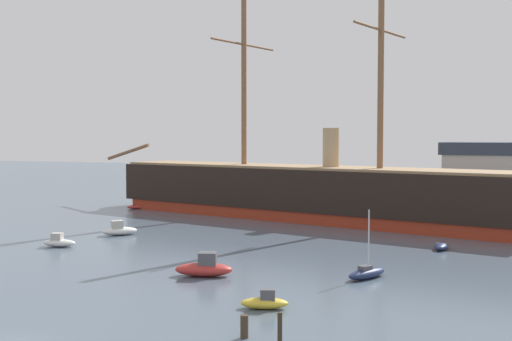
{
  "coord_description": "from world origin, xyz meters",
  "views": [
    {
      "loc": [
        23.4,
        -24.51,
        10.57
      ],
      "look_at": [
        -0.32,
        35.34,
        7.22
      ],
      "focal_mm": 45.07,
      "sensor_mm": 36.0,
      "label": 1
    }
  ],
  "objects_px": {
    "motorboat_foreground_right": "(265,302)",
    "dinghy_alongside_stern": "(441,246)",
    "mooring_piling_right_pair": "(244,327)",
    "dinghy_distant_centre": "(360,212)",
    "motorboat_near_centre": "(204,268)",
    "motorboat_alongside_bow": "(119,230)",
    "tall_ship": "(307,192)",
    "dinghy_far_left": "(136,207)",
    "motorboat_mid_left": "(59,242)",
    "sailboat_mid_right": "(367,273)",
    "mooring_piling_left_pair": "(280,330)"
  },
  "relations": [
    {
      "from": "motorboat_near_centre",
      "to": "mooring_piling_right_pair",
      "type": "bearing_deg",
      "value": -55.95
    },
    {
      "from": "motorboat_near_centre",
      "to": "motorboat_alongside_bow",
      "type": "xyz_separation_m",
      "value": [
        -17.63,
        15.06,
        -0.09
      ]
    },
    {
      "from": "tall_ship",
      "to": "dinghy_distant_centre",
      "type": "distance_m",
      "value": 10.44
    },
    {
      "from": "mooring_piling_right_pair",
      "to": "sailboat_mid_right",
      "type": "bearing_deg",
      "value": 79.6
    },
    {
      "from": "mooring_piling_right_pair",
      "to": "tall_ship",
      "type": "bearing_deg",
      "value": 103.26
    },
    {
      "from": "sailboat_mid_right",
      "to": "motorboat_alongside_bow",
      "type": "bearing_deg",
      "value": 158.9
    },
    {
      "from": "mooring_piling_left_pair",
      "to": "motorboat_alongside_bow",
      "type": "bearing_deg",
      "value": 134.88
    },
    {
      "from": "motorboat_near_centre",
      "to": "motorboat_alongside_bow",
      "type": "distance_m",
      "value": 23.19
    },
    {
      "from": "motorboat_foreground_right",
      "to": "mooring_piling_left_pair",
      "type": "height_order",
      "value": "mooring_piling_left_pair"
    },
    {
      "from": "motorboat_near_centre",
      "to": "motorboat_alongside_bow",
      "type": "height_order",
      "value": "motorboat_near_centre"
    },
    {
      "from": "motorboat_alongside_bow",
      "to": "mooring_piling_right_pair",
      "type": "distance_m",
      "value": 38.23
    },
    {
      "from": "tall_ship",
      "to": "motorboat_alongside_bow",
      "type": "xyz_separation_m",
      "value": [
        -14.96,
        -20.05,
        -3.01
      ]
    },
    {
      "from": "motorboat_foreground_right",
      "to": "motorboat_near_centre",
      "type": "distance_m",
      "value": 10.27
    },
    {
      "from": "motorboat_foreground_right",
      "to": "motorboat_near_centre",
      "type": "xyz_separation_m",
      "value": [
        -7.57,
        6.94,
        0.21
      ]
    },
    {
      "from": "motorboat_mid_left",
      "to": "motorboat_alongside_bow",
      "type": "relative_size",
      "value": 0.9
    },
    {
      "from": "tall_ship",
      "to": "dinghy_alongside_stern",
      "type": "distance_m",
      "value": 24.92
    },
    {
      "from": "motorboat_near_centre",
      "to": "mooring_piling_right_pair",
      "type": "xyz_separation_m",
      "value": [
        8.61,
        -12.74,
        -0.04
      ]
    },
    {
      "from": "mooring_piling_left_pair",
      "to": "motorboat_near_centre",
      "type": "bearing_deg",
      "value": 128.72
    },
    {
      "from": "motorboat_mid_left",
      "to": "mooring_piling_right_pair",
      "type": "distance_m",
      "value": 33.63
    },
    {
      "from": "motorboat_mid_left",
      "to": "motorboat_alongside_bow",
      "type": "height_order",
      "value": "motorboat_alongside_bow"
    },
    {
      "from": "motorboat_foreground_right",
      "to": "dinghy_distant_centre",
      "type": "distance_m",
      "value": 50.88
    },
    {
      "from": "motorboat_alongside_bow",
      "to": "dinghy_distant_centre",
      "type": "relative_size",
      "value": 1.54
    },
    {
      "from": "dinghy_far_left",
      "to": "dinghy_distant_centre",
      "type": "height_order",
      "value": "dinghy_far_left"
    },
    {
      "from": "dinghy_far_left",
      "to": "mooring_piling_left_pair",
      "type": "relative_size",
      "value": 1.5
    },
    {
      "from": "motorboat_alongside_bow",
      "to": "tall_ship",
      "type": "bearing_deg",
      "value": 53.26
    },
    {
      "from": "dinghy_alongside_stern",
      "to": "dinghy_distant_centre",
      "type": "bearing_deg",
      "value": 117.83
    },
    {
      "from": "motorboat_near_centre",
      "to": "dinghy_distant_centre",
      "type": "bearing_deg",
      "value": 86.95
    },
    {
      "from": "mooring_piling_left_pair",
      "to": "tall_ship",
      "type": "bearing_deg",
      "value": 105.56
    },
    {
      "from": "tall_ship",
      "to": "mooring_piling_left_pair",
      "type": "relative_size",
      "value": 37.56
    },
    {
      "from": "tall_ship",
      "to": "motorboat_mid_left",
      "type": "bearing_deg",
      "value": -119.66
    },
    {
      "from": "tall_ship",
      "to": "mooring_piling_left_pair",
      "type": "distance_m",
      "value": 50.62
    },
    {
      "from": "motorboat_near_centre",
      "to": "mooring_piling_left_pair",
      "type": "height_order",
      "value": "motorboat_near_centre"
    },
    {
      "from": "motorboat_foreground_right",
      "to": "motorboat_near_centre",
      "type": "relative_size",
      "value": 0.67
    },
    {
      "from": "tall_ship",
      "to": "sailboat_mid_right",
      "type": "xyz_separation_m",
      "value": [
        14.3,
        -31.34,
        -3.14
      ]
    },
    {
      "from": "tall_ship",
      "to": "motorboat_alongside_bow",
      "type": "height_order",
      "value": "tall_ship"
    },
    {
      "from": "sailboat_mid_right",
      "to": "dinghy_distant_centre",
      "type": "relative_size",
      "value": 2.09
    },
    {
      "from": "motorboat_near_centre",
      "to": "tall_ship",
      "type": "bearing_deg",
      "value": 94.34
    },
    {
      "from": "motorboat_near_centre",
      "to": "dinghy_distant_centre",
      "type": "relative_size",
      "value": 1.92
    },
    {
      "from": "motorboat_near_centre",
      "to": "motorboat_alongside_bow",
      "type": "relative_size",
      "value": 1.25
    },
    {
      "from": "motorboat_foreground_right",
      "to": "motorboat_alongside_bow",
      "type": "distance_m",
      "value": 33.45
    },
    {
      "from": "mooring_piling_right_pair",
      "to": "dinghy_distant_centre",
      "type": "bearing_deg",
      "value": 96.35
    },
    {
      "from": "motorboat_near_centre",
      "to": "motorboat_mid_left",
      "type": "relative_size",
      "value": 1.39
    },
    {
      "from": "motorboat_alongside_bow",
      "to": "dinghy_alongside_stern",
      "type": "distance_m",
      "value": 33.43
    },
    {
      "from": "dinghy_far_left",
      "to": "motorboat_mid_left",
      "type": "bearing_deg",
      "value": -70.7
    },
    {
      "from": "motorboat_foreground_right",
      "to": "dinghy_alongside_stern",
      "type": "bearing_deg",
      "value": 72.42
    },
    {
      "from": "motorboat_foreground_right",
      "to": "dinghy_alongside_stern",
      "type": "height_order",
      "value": "motorboat_foreground_right"
    },
    {
      "from": "motorboat_alongside_bow",
      "to": "dinghy_far_left",
      "type": "xyz_separation_m",
      "value": [
        -12.01,
        22.36,
        -0.26
      ]
    },
    {
      "from": "motorboat_foreground_right",
      "to": "dinghy_distant_centre",
      "type": "relative_size",
      "value": 1.29
    },
    {
      "from": "mooring_piling_left_pair",
      "to": "mooring_piling_right_pair",
      "type": "bearing_deg",
      "value": 159.64
    },
    {
      "from": "sailboat_mid_right",
      "to": "motorboat_foreground_right",
      "type": "bearing_deg",
      "value": -110.83
    }
  ]
}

